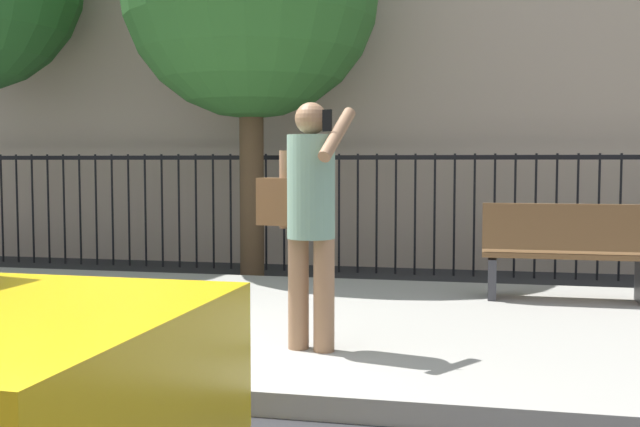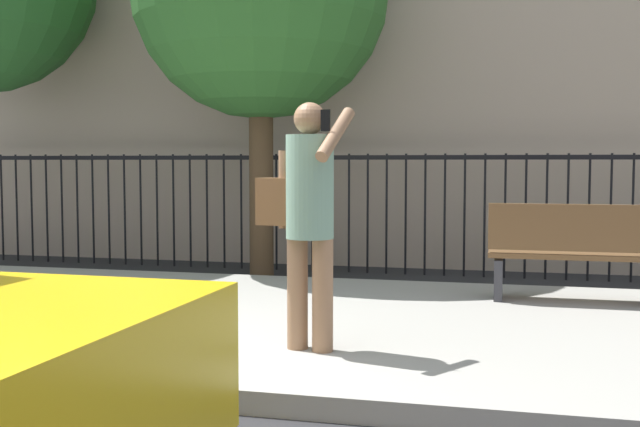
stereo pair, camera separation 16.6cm
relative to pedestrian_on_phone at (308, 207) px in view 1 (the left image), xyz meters
name	(u,v)px [view 1 (the left image)]	position (x,y,z in m)	size (l,w,h in m)	color
ground_plane	(60,403)	(-1.34, -1.05, -1.18)	(60.00, 60.00, 0.00)	#28282B
sidewalk	(192,320)	(-1.34, 1.15, -1.10)	(28.00, 4.40, 0.15)	#9E9B93
iron_fence	(293,196)	(-1.34, 4.85, -0.16)	(12.03, 0.04, 1.60)	black
pedestrian_on_phone	(308,207)	(0.00, 0.00, 0.00)	(0.70, 0.52, 1.76)	#936B4C
street_bench	(567,250)	(2.00, 2.35, -0.53)	(1.60, 0.45, 0.95)	brown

